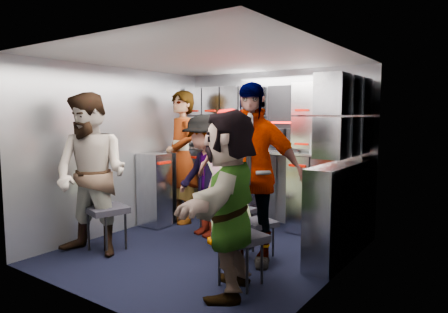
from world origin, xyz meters
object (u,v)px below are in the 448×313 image
Objects in this scene: jump_seat_near_left at (106,212)px; attendant_arc_e at (229,203)px; jump_seat_center at (239,212)px; attendant_arc_b at (205,176)px; jump_seat_mid_left at (214,204)px; jump_seat_mid_right at (258,225)px; attendant_standing at (182,157)px; attendant_arc_c at (230,178)px; jump_seat_near_right at (241,240)px; attendant_arc_d at (250,174)px; attendant_arc_a at (91,175)px.

attendant_arc_e is at bearing -3.03° from jump_seat_near_left.
attendant_arc_b is (-0.47, -0.06, 0.40)m from jump_seat_center.
jump_seat_mid_left is 1.04m from jump_seat_mid_right.
attendant_standing is 1.16× the size of attendant_arc_c.
jump_seat_center is 0.26× the size of attendant_arc_b.
jump_seat_near_left reaches higher than jump_seat_near_right.
attendant_arc_e is at bearing -90.00° from jump_seat_near_right.
jump_seat_center is (1.02, 1.12, -0.08)m from jump_seat_near_left.
attendant_arc_d reaches higher than jump_seat_near_left.
attendant_arc_b is at bearing 140.05° from jump_seat_near_right.
attendant_arc_a is 1.68m from attendant_arc_d.
jump_seat_near_right is 0.75m from attendant_arc_d.
jump_seat_center is 1.46m from attendant_arc_e.
jump_seat_mid_right is 0.24× the size of attendant_standing.
jump_seat_mid_right is 0.27× the size of attendant_arc_c.
attendant_arc_a is at bearing -147.11° from jump_seat_mid_right.
jump_seat_near_right is 0.27× the size of attendant_standing.
jump_seat_center is 0.47m from attendant_arc_c.
jump_seat_center is 0.57m from jump_seat_mid_right.
jump_seat_near_right is at bearing -29.96° from attendant_arc_c.
attendant_arc_d is (0.93, -0.46, 0.16)m from attendant_arc_b.
attendant_arc_a reaches higher than attendant_arc_e.
jump_seat_mid_left is 0.28× the size of attendant_arc_b.
jump_seat_mid_right is 0.24× the size of attendant_arc_d.
jump_seat_mid_left is 0.70m from attendant_arc_c.
attendant_arc_d is at bearing -34.48° from jump_seat_mid_left.
jump_seat_near_left is 1.67m from attendant_arc_d.
attendant_arc_a is at bearing -107.70° from attendant_arc_e.
jump_seat_center is 0.92× the size of jump_seat_mid_right.
attendant_standing is at bearing 167.35° from jump_seat_mid_left.
attendant_arc_a is 1.36m from attendant_arc_b.
attendant_arc_e reaches higher than jump_seat_near_right.
jump_seat_near_right is 2.30m from attendant_standing.
jump_seat_near_left is at bearing -114.19° from jump_seat_mid_left.
attendant_arc_e reaches higher than jump_seat_center.
attendant_standing is at bearing 94.72° from jump_seat_near_left.
attendant_standing is 1.78m from attendant_arc_d.
attendant_arc_a is 1.52m from attendant_arc_c.
attendant_arc_a is at bearing -57.38° from attendant_standing.
attendant_arc_a is at bearing -173.95° from attendant_arc_d.
attendant_standing reaches higher than attendant_arc_a.
jump_seat_mid_left is 0.23× the size of attendant_standing.
attendant_arc_e reaches higher than jump_seat_mid_right.
jump_seat_near_right is at bearing 2.98° from jump_seat_near_left.
jump_seat_mid_right is (0.46, -0.34, -0.00)m from jump_seat_center.
jump_seat_mid_right is at bearing 174.03° from attendant_arc_e.
attendant_arc_c reaches higher than jump_seat_center.
attendant_arc_c is (0.47, -0.12, 0.03)m from attendant_arc_b.
jump_seat_mid_left is 0.85× the size of jump_seat_near_right.
attendant_standing is 1.01× the size of attendant_arc_d.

